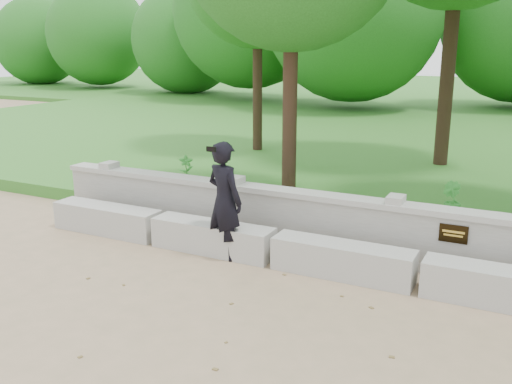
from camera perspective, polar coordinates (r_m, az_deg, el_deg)
ground at (r=5.90m, az=12.08°, el=-16.41°), size 80.00×80.00×0.00m
lawn at (r=19.19m, az=23.02°, el=4.89°), size 40.00×22.00×0.25m
concrete_bench at (r=7.47m, az=15.98°, el=-7.82°), size 11.90×0.45×0.45m
parapet_wall at (r=8.04m, az=17.07°, el=-4.47°), size 12.50×0.35×0.90m
man_main at (r=8.07m, az=-3.15°, el=-0.86°), size 0.72×0.66×1.70m
shrub_a at (r=11.70m, az=-6.99°, el=2.32°), size 0.35×0.34×0.55m
shrub_b at (r=9.75m, az=18.94°, el=-0.76°), size 0.42×0.42×0.60m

